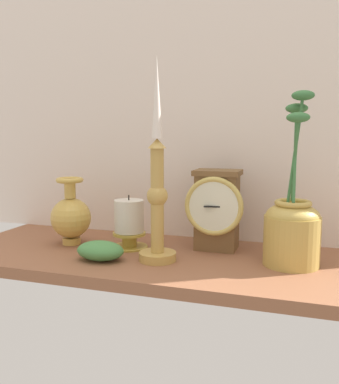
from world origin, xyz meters
The scene contains 8 objects.
ground_plane centered at (0.00, 0.00, -1.20)cm, with size 100.00×36.00×2.40cm, color brown.
back_wall centered at (0.00, 18.50, 32.50)cm, with size 120.00×2.00×65.00cm, color silver.
mantel_clock centered at (8.63, 7.95, 9.51)cm, with size 13.18×9.22×18.28cm.
candlestick_tall_left centered at (-1.28, -4.30, 14.29)cm, with size 7.87×7.87×41.81cm.
brass_vase_bulbous centered at (-25.50, 1.84, 6.89)cm, with size 9.59×9.59×16.11cm.
brass_vase_jar centered at (25.44, 1.23, 7.90)cm, with size 11.21×11.21×34.75cm.
pillar_candle_front centered at (-10.89, 3.08, 5.86)cm, with size 8.55×8.55×12.44cm.
ivy_sprig centered at (-12.82, -7.74, 2.03)cm, with size 10.27×7.19×4.06cm.
Camera 1 is at (27.39, -84.26, 26.32)cm, focal length 39.11 mm.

